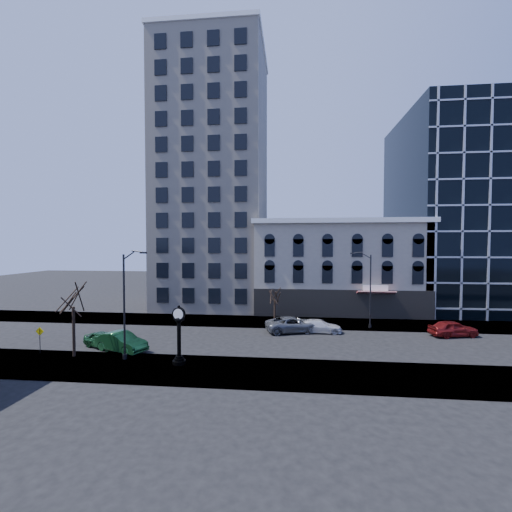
# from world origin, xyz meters

# --- Properties ---
(ground) EXTENTS (160.00, 160.00, 0.00)m
(ground) POSITION_xyz_m (0.00, 0.00, 0.00)
(ground) COLOR black
(ground) RESTS_ON ground
(sidewalk_far) EXTENTS (160.00, 6.00, 0.12)m
(sidewalk_far) POSITION_xyz_m (0.00, 8.00, 0.06)
(sidewalk_far) COLOR gray
(sidewalk_far) RESTS_ON ground
(sidewalk_near) EXTENTS (160.00, 6.00, 0.12)m
(sidewalk_near) POSITION_xyz_m (0.00, -8.00, 0.06)
(sidewalk_near) COLOR gray
(sidewalk_near) RESTS_ON ground
(cream_tower) EXTENTS (15.90, 15.40, 42.50)m
(cream_tower) POSITION_xyz_m (-6.11, 18.88, 19.32)
(cream_tower) COLOR beige
(cream_tower) RESTS_ON ground
(victorian_row) EXTENTS (22.60, 11.19, 12.50)m
(victorian_row) POSITION_xyz_m (12.00, 15.89, 6.00)
(victorian_row) COLOR #A99E8B
(victorian_row) RESTS_ON ground
(glass_office) EXTENTS (20.00, 20.15, 28.00)m
(glass_office) POSITION_xyz_m (32.00, 20.91, 14.00)
(glass_office) COLOR black
(glass_office) RESTS_ON ground
(street_clock) EXTENTS (1.02, 1.02, 4.50)m
(street_clock) POSITION_xyz_m (-2.73, -7.12, 2.15)
(street_clock) COLOR black
(street_clock) RESTS_ON sidewalk_near
(street_lamp_near) EXTENTS (2.25, 0.80, 8.83)m
(street_lamp_near) POSITION_xyz_m (-6.78, -6.66, 6.78)
(street_lamp_near) COLOR black
(street_lamp_near) RESTS_ON sidewalk_near
(street_lamp_far) EXTENTS (2.14, 0.83, 8.45)m
(street_lamp_far) POSITION_xyz_m (13.75, 6.22, 6.50)
(street_lamp_far) COLOR black
(street_lamp_far) RESTS_ON sidewalk_far
(bare_tree_near) EXTENTS (3.80, 3.80, 6.53)m
(bare_tree_near) POSITION_xyz_m (-11.85, -6.29, 5.05)
(bare_tree_near) COLOR black
(bare_tree_near) RESTS_ON sidewalk_near
(bare_tree_far) EXTENTS (2.71, 2.71, 4.66)m
(bare_tree_far) POSITION_xyz_m (3.90, 6.27, 3.63)
(bare_tree_far) COLOR black
(bare_tree_far) RESTS_ON sidewalk_far
(warning_sign) EXTENTS (0.73, 0.06, 2.24)m
(warning_sign) POSITION_xyz_m (-15.07, -6.00, 1.66)
(warning_sign) COLOR black
(warning_sign) RESTS_ON sidewalk_near
(car_near_a) EXTENTS (4.41, 3.11, 1.40)m
(car_near_a) POSITION_xyz_m (-10.94, -3.41, 0.70)
(car_near_a) COLOR #143F1E
(car_near_a) RESTS_ON ground
(car_near_b) EXTENTS (5.25, 3.43, 1.63)m
(car_near_b) POSITION_xyz_m (-8.89, -4.25, 0.82)
(car_near_b) COLOR #143F1E
(car_near_b) RESTS_ON ground
(car_far_a) EXTENTS (6.30, 4.22, 1.60)m
(car_far_a) POSITION_xyz_m (5.94, 3.77, 0.80)
(car_far_a) COLOR #595B60
(car_far_a) RESTS_ON ground
(car_far_b) EXTENTS (4.62, 1.89, 1.34)m
(car_far_b) POSITION_xyz_m (8.71, 3.85, 0.67)
(car_far_b) COLOR silver
(car_far_b) RESTS_ON ground
(car_far_c) EXTENTS (4.99, 2.85, 1.60)m
(car_far_c) POSITION_xyz_m (21.92, 3.74, 0.80)
(car_far_c) COLOR maroon
(car_far_c) RESTS_ON ground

